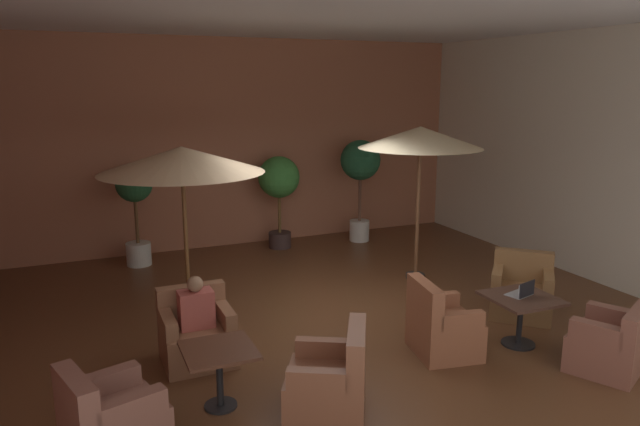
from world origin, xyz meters
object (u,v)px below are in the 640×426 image
armchair_front_left_south (442,328)px  iced_drink_cup (522,290)px  armchair_front_left_east (521,293)px  open_laptop (522,292)px  armchair_front_right_north (110,419)px  armchair_front_right_east (331,382)px  armchair_front_right_south (197,335)px  armchair_front_left_north (610,345)px  cafe_table_front_right (219,361)px  potted_tree_left_corner (135,201)px  potted_tree_mid_left (279,184)px  patron_blue_shirt (196,306)px  patio_umbrella_tall_red (420,139)px  potted_tree_mid_right (360,169)px  cafe_table_front_left (521,307)px  patio_umbrella_center_beige (182,160)px

armchair_front_left_south → iced_drink_cup: size_ratio=8.39×
armchair_front_left_east → open_laptop: (-0.70, -0.75, 0.37)m
armchair_front_left_east → armchair_front_right_north: bearing=-169.6°
armchair_front_right_east → armchair_front_right_south: armchair_front_right_east is taller
armchair_front_left_north → open_laptop: open_laptop is taller
cafe_table_front_right → potted_tree_left_corner: potted_tree_left_corner is taller
cafe_table_front_right → potted_tree_mid_left: size_ratio=0.39×
cafe_table_front_right → armchair_front_right_south: 1.13m
patron_blue_shirt → open_laptop: (3.82, -1.11, -0.01)m
patron_blue_shirt → open_laptop: patron_blue_shirt is taller
armchair_front_right_east → armchair_front_right_north: bearing=173.8°
cafe_table_front_right → armchair_front_right_north: bearing=-163.6°
armchair_front_left_east → iced_drink_cup: size_ratio=10.13×
armchair_front_left_east → armchair_front_right_east: size_ratio=1.04×
iced_drink_cup → armchair_front_right_south: bearing=163.9°
armchair_front_left_east → patio_umbrella_tall_red: size_ratio=0.44×
potted_tree_mid_right → armchair_front_right_north: bearing=-133.9°
cafe_table_front_right → potted_tree_left_corner: size_ratio=0.39×
armchair_front_left_north → armchair_front_right_south: bearing=153.7°
cafe_table_front_left → iced_drink_cup: 0.21m
potted_tree_mid_left → cafe_table_front_right: bearing=-115.4°
patron_blue_shirt → iced_drink_cup: patron_blue_shirt is taller
armchair_front_left_south → open_laptop: (1.06, -0.16, 0.36)m
armchair_front_right_east → armchair_front_left_east: bearing=19.5°
armchair_front_left_east → open_laptop: 1.09m
patio_umbrella_center_beige → armchair_front_left_south: bearing=-47.8°
patio_umbrella_tall_red → cafe_table_front_left: bearing=-94.3°
armchair_front_left_south → patron_blue_shirt: size_ratio=1.50×
patio_umbrella_center_beige → potted_tree_left_corner: bearing=100.2°
armchair_front_right_north → cafe_table_front_left: bearing=3.0°
cafe_table_front_right → armchair_front_right_east: armchair_front_right_east is taller
armchair_front_left_north → armchair_front_left_east: bearing=81.5°
armchair_front_left_south → armchair_front_left_east: bearing=18.5°
armchair_front_left_north → patio_umbrella_center_beige: 5.88m
patio_umbrella_tall_red → iced_drink_cup: 3.13m
armchair_front_left_south → patio_umbrella_center_beige: size_ratio=0.39×
armchair_front_left_north → iced_drink_cup: size_ratio=9.30×
armchair_front_right_east → open_laptop: (2.84, 0.50, 0.36)m
armchair_front_right_south → potted_tree_mid_right: potted_tree_mid_right is taller
patio_umbrella_tall_red → potted_tree_left_corner: patio_umbrella_tall_red is taller
armchair_front_left_north → patron_blue_shirt: patron_blue_shirt is taller
armchair_front_left_south → armchair_front_right_north: (-3.82, -0.44, -0.03)m
armchair_front_left_east → potted_tree_mid_left: size_ratio=0.61×
armchair_front_left_north → iced_drink_cup: 1.15m
potted_tree_mid_left → patio_umbrella_tall_red: bearing=-61.7°
iced_drink_cup → patron_blue_shirt: bearing=164.5°
armchair_front_left_north → armchair_front_right_south: 4.75m
patio_umbrella_center_beige → potted_tree_mid_right: (3.99, 2.30, -0.65)m
open_laptop → patron_blue_shirt: bearing=163.8°
cafe_table_front_right → patron_blue_shirt: size_ratio=1.15×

